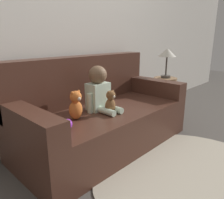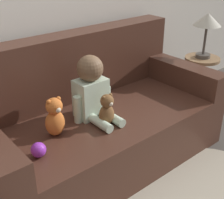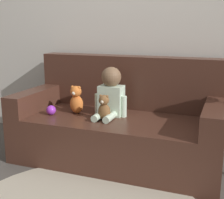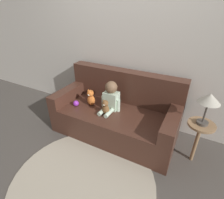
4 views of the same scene
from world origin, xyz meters
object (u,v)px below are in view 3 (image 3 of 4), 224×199
(plush_toy_side, at_px, (76,100))
(person_baby, at_px, (111,94))
(toy_ball, at_px, (51,110))
(couch, at_px, (121,124))
(teddy_bear_brown, at_px, (104,108))

(plush_toy_side, bearing_deg, person_baby, 7.81)
(plush_toy_side, distance_m, toy_ball, 0.23)
(couch, height_order, teddy_bear_brown, couch)
(couch, distance_m, teddy_bear_brown, 0.29)
(couch, xyz_separation_m, person_baby, (-0.07, -0.06, 0.27))
(person_baby, distance_m, plush_toy_side, 0.31)
(teddy_bear_brown, distance_m, plush_toy_side, 0.32)
(couch, bearing_deg, teddy_bear_brown, -108.45)
(person_baby, bearing_deg, toy_ball, -161.21)
(couch, distance_m, toy_ball, 0.60)
(couch, height_order, person_baby, couch)
(teddy_bear_brown, bearing_deg, couch, 71.55)
(teddy_bear_brown, bearing_deg, toy_ball, -177.77)
(toy_ball, bearing_deg, person_baby, 18.79)
(teddy_bear_brown, bearing_deg, person_baby, 89.91)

